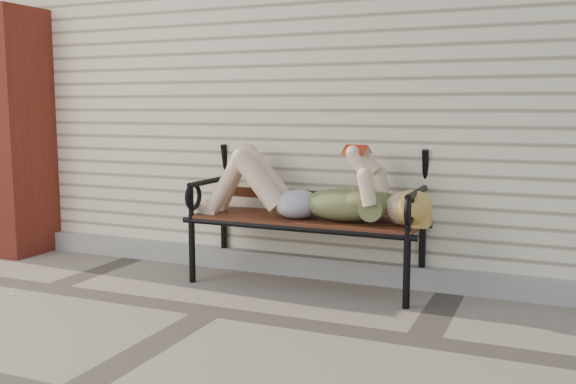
% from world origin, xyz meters
% --- Properties ---
extents(ground, '(80.00, 80.00, 0.00)m').
position_xyz_m(ground, '(0.00, 0.00, 0.00)').
color(ground, '#796C5D').
rests_on(ground, ground).
extents(house_wall, '(8.00, 4.00, 3.00)m').
position_xyz_m(house_wall, '(0.00, 3.00, 1.50)').
color(house_wall, beige).
rests_on(house_wall, ground).
extents(foundation_strip, '(8.00, 0.10, 0.15)m').
position_xyz_m(foundation_strip, '(0.00, 0.97, 0.07)').
color(foundation_strip, '#B0AA9F').
rests_on(foundation_strip, ground).
extents(brick_pillar, '(0.50, 0.50, 2.00)m').
position_xyz_m(brick_pillar, '(-2.30, 0.75, 1.00)').
color(brick_pillar, '#A03624').
rests_on(brick_pillar, ground).
extents(garden_bench, '(1.70, 0.68, 1.10)m').
position_xyz_m(garden_bench, '(0.30, 0.85, 0.62)').
color(garden_bench, black).
rests_on(garden_bench, ground).
extents(reading_woman, '(1.61, 0.36, 0.51)m').
position_xyz_m(reading_woman, '(0.32, 0.71, 0.65)').
color(reading_woman, '#093040').
rests_on(reading_woman, ground).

